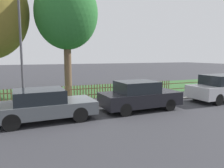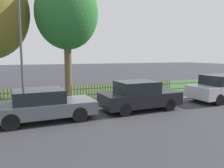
{
  "view_description": "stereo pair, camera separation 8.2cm",
  "coord_description": "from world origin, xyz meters",
  "px_view_note": "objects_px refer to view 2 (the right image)",
  "views": [
    {
      "loc": [
        -2.65,
        -10.57,
        2.72
      ],
      "look_at": [
        2.11,
        0.88,
        1.1
      ],
      "focal_mm": 35.0,
      "sensor_mm": 36.0,
      "label": 1
    },
    {
      "loc": [
        -2.58,
        -10.6,
        2.72
      ],
      "look_at": [
        2.11,
        0.88,
        1.1
      ],
      "focal_mm": 35.0,
      "sensor_mm": 36.0,
      "label": 2
    }
  ],
  "objects_px": {
    "parked_car_black_saloon": "(43,105)",
    "tree_mid_park": "(67,14)",
    "parked_car_red_compact": "(224,88)",
    "street_lamp": "(20,28)",
    "parked_car_navy_estate": "(139,96)",
    "covered_motorcycle": "(127,89)"
  },
  "relations": [
    {
      "from": "covered_motorcycle",
      "to": "tree_mid_park",
      "type": "relative_size",
      "value": 0.24
    },
    {
      "from": "parked_car_red_compact",
      "to": "street_lamp",
      "type": "height_order",
      "value": "street_lamp"
    },
    {
      "from": "tree_mid_park",
      "to": "street_lamp",
      "type": "distance_m",
      "value": 4.84
    },
    {
      "from": "parked_car_red_compact",
      "to": "street_lamp",
      "type": "bearing_deg",
      "value": 169.05
    },
    {
      "from": "parked_car_black_saloon",
      "to": "parked_car_red_compact",
      "type": "xyz_separation_m",
      "value": [
        10.43,
        0.13,
        0.1
      ]
    },
    {
      "from": "parked_car_navy_estate",
      "to": "street_lamp",
      "type": "xyz_separation_m",
      "value": [
        -5.35,
        1.76,
        3.24
      ]
    },
    {
      "from": "parked_car_black_saloon",
      "to": "tree_mid_park",
      "type": "xyz_separation_m",
      "value": [
        2.14,
        5.47,
        4.75
      ]
    },
    {
      "from": "parked_car_red_compact",
      "to": "tree_mid_park",
      "type": "distance_m",
      "value": 10.9
    },
    {
      "from": "parked_car_navy_estate",
      "to": "street_lamp",
      "type": "relative_size",
      "value": 0.62
    },
    {
      "from": "parked_car_red_compact",
      "to": "tree_mid_park",
      "type": "xyz_separation_m",
      "value": [
        -8.29,
        5.34,
        4.64
      ]
    },
    {
      "from": "parked_car_navy_estate",
      "to": "tree_mid_park",
      "type": "distance_m",
      "value": 7.56
    },
    {
      "from": "parked_car_navy_estate",
      "to": "parked_car_red_compact",
      "type": "distance_m",
      "value": 5.82
    },
    {
      "from": "covered_motorcycle",
      "to": "tree_mid_park",
      "type": "xyz_separation_m",
      "value": [
        -3.0,
        2.95,
        4.75
      ]
    },
    {
      "from": "parked_car_red_compact",
      "to": "tree_mid_park",
      "type": "height_order",
      "value": "tree_mid_park"
    },
    {
      "from": "parked_car_black_saloon",
      "to": "covered_motorcycle",
      "type": "distance_m",
      "value": 5.72
    },
    {
      "from": "tree_mid_park",
      "to": "street_lamp",
      "type": "bearing_deg",
      "value": -128.54
    },
    {
      "from": "parked_car_black_saloon",
      "to": "street_lamp",
      "type": "relative_size",
      "value": 0.65
    },
    {
      "from": "parked_car_navy_estate",
      "to": "parked_car_red_compact",
      "type": "bearing_deg",
      "value": -0.94
    },
    {
      "from": "parked_car_black_saloon",
      "to": "parked_car_navy_estate",
      "type": "relative_size",
      "value": 1.04
    },
    {
      "from": "parked_car_black_saloon",
      "to": "parked_car_red_compact",
      "type": "distance_m",
      "value": 10.43
    },
    {
      "from": "covered_motorcycle",
      "to": "street_lamp",
      "type": "relative_size",
      "value": 0.29
    },
    {
      "from": "covered_motorcycle",
      "to": "tree_mid_park",
      "type": "height_order",
      "value": "tree_mid_park"
    }
  ]
}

